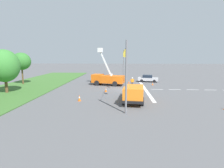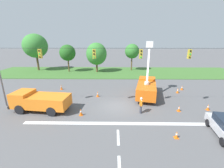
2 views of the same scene
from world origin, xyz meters
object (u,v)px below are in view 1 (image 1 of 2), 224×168
Objects in this scene: utility_truck_bucket_lift at (107,78)px; sedan_silver at (148,78)px; traffic_cone_mid_left at (106,90)px; tree_centre at (4,66)px; utility_truck_support_near at (134,93)px; traffic_cone_far_right at (98,79)px; road_worker at (132,81)px; traffic_cone_foreground_right at (79,98)px; traffic_cone_lane_edge_b at (129,82)px; traffic_cone_near_bucket at (127,80)px; traffic_cone_foreground_left at (103,80)px; traffic_cone_mid_right at (154,79)px; traffic_cone_lane_edge_a at (139,91)px; traffic_cone_far_left at (153,84)px; tree_east at (21,61)px.

sedan_silver is (4.71, -8.61, -0.59)m from utility_truck_bucket_lift.
tree_centre is at bearing 96.68° from traffic_cone_mid_left.
traffic_cone_far_right is at bearing 20.96° from utility_truck_support_near.
traffic_cone_foreground_right is at bearing 146.00° from road_worker.
traffic_cone_mid_left is (5.89, -2.86, -0.03)m from traffic_cone_foreground_right.
traffic_cone_far_right is (3.36, 7.08, 0.05)m from traffic_cone_lane_edge_b.
traffic_cone_far_right is at bearing 13.40° from traffic_cone_mid_left.
traffic_cone_near_bucket is 1.03× the size of traffic_cone_lane_edge_b.
traffic_cone_lane_edge_b is 0.89× the size of traffic_cone_far_right.
sedan_silver is 4.80m from traffic_cone_near_bucket.
traffic_cone_foreground_left is 1.06× the size of traffic_cone_far_right.
traffic_cone_foreground_left is 11.51m from traffic_cone_mid_left.
utility_truck_bucket_lift reaches higher than utility_truck_support_near.
traffic_cone_mid_right is at bearing -55.57° from utility_truck_bucket_lift.
road_worker reaches higher than traffic_cone_foreground_left.
traffic_cone_lane_edge_a is (-6.21, -0.62, -0.62)m from road_worker.
tree_centre is 24.08m from traffic_cone_near_bucket.
traffic_cone_mid_left is 10.11m from traffic_cone_lane_edge_b.
traffic_cone_lane_edge_a is at bearing 165.64° from sedan_silver.
road_worker is 2.64× the size of traffic_cone_near_bucket.
traffic_cone_lane_edge_a is at bearing 157.07° from traffic_cone_far_left.
traffic_cone_mid_left is at bearing -177.57° from utility_truck_bucket_lift.
traffic_cone_far_right is (-1.02, 13.02, 0.04)m from traffic_cone_mid_right.
utility_truck_support_near is 15.06m from traffic_cone_lane_edge_b.
utility_truck_bucket_lift is at bearing 2.43° from traffic_cone_mid_left.
sedan_silver is 4.15m from traffic_cone_far_left.
traffic_cone_lane_edge_a is 1.23× the size of traffic_cone_far_left.
traffic_cone_mid_right is at bearing -35.75° from sedan_silver.
tree_centre is at bearing 119.78° from traffic_cone_lane_edge_b.
traffic_cone_foreground_left is at bearing 43.99° from road_worker.
traffic_cone_far_right is at bearing 24.30° from utility_truck_bucket_lift.
traffic_cone_mid_right is (13.64, -10.02, -0.06)m from traffic_cone_mid_left.
traffic_cone_foreground_left reaches higher than traffic_cone_near_bucket.
tree_centre reaches higher than traffic_cone_foreground_right.
traffic_cone_mid_left is at bearing -110.35° from tree_east.
tree_east reaches higher than traffic_cone_mid_right.
traffic_cone_lane_edge_b is (15.15, -6.93, -0.10)m from traffic_cone_foreground_right.
traffic_cone_mid_left is at bearing -171.91° from traffic_cone_foreground_left.
sedan_silver is 9.96m from traffic_cone_foreground_left.
utility_truck_support_near is 3.58× the size of road_worker.
traffic_cone_foreground_left is at bearing 18.25° from utility_truck_support_near.
tree_centre is 17.35m from utility_truck_bucket_lift.
traffic_cone_mid_right is 6.38m from traffic_cone_near_bucket.
utility_truck_bucket_lift reaches higher than traffic_cone_foreground_left.
traffic_cone_foreground_right is (-0.11, 6.90, -0.73)m from utility_truck_support_near.
traffic_cone_far_right reaches higher than traffic_cone_lane_edge_b.
utility_truck_bucket_lift is 9.03m from traffic_cone_far_left.
traffic_cone_lane_edge_a is 16.01m from traffic_cone_far_right.
tree_east is 8.32× the size of traffic_cone_lane_edge_a.
tree_east reaches higher than traffic_cone_far_right.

